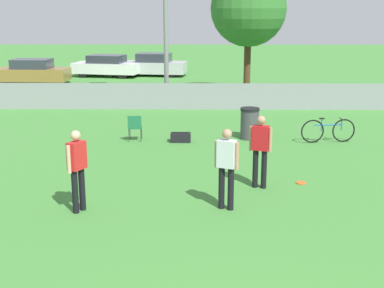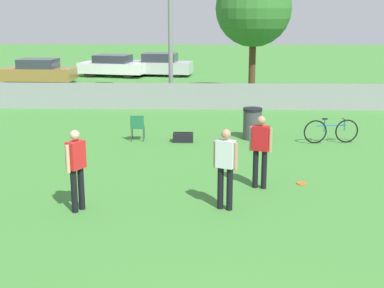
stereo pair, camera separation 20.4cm
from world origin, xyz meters
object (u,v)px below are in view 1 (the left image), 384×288
at_px(player_thrower_red, 260,147).
at_px(parked_car_white, 107,66).
at_px(tree_near_pole, 249,9).
at_px(player_defender_red, 77,166).
at_px(trash_bin, 250,123).
at_px(player_receiver_white, 227,164).
at_px(parked_car_tan, 33,72).
at_px(parked_car_silver, 154,65).
at_px(folding_chair_sideline, 135,126).
at_px(gear_bag_sideline, 181,137).
at_px(frisbee_disc, 301,183).
at_px(bicycle_sideline, 328,130).

bearing_deg(player_thrower_red, parked_car_white, 127.68).
bearing_deg(tree_near_pole, player_thrower_red, -93.54).
bearing_deg(player_defender_red, trash_bin, -1.63).
relative_size(player_receiver_white, parked_car_tan, 0.43).
distance_m(player_receiver_white, parked_car_silver, 23.24).
height_order(player_receiver_white, folding_chair_sideline, player_receiver_white).
bearing_deg(gear_bag_sideline, parked_car_tan, 123.31).
height_order(trash_bin, parked_car_tan, parked_car_tan).
distance_m(player_defender_red, frisbee_disc, 5.39).
distance_m(parked_car_tan, parked_car_white, 4.93).
relative_size(player_defender_red, parked_car_white, 0.40).
distance_m(folding_chair_sideline, gear_bag_sideline, 1.49).
bearing_deg(player_defender_red, folding_chair_sideline, 26.69).
height_order(player_defender_red, folding_chair_sideline, player_defender_red).
height_order(player_receiver_white, parked_car_tan, player_receiver_white).
height_order(player_receiver_white, player_defender_red, same).
bearing_deg(folding_chair_sideline, player_defender_red, 83.52).
distance_m(player_defender_red, folding_chair_sideline, 6.14).
xyz_separation_m(player_thrower_red, parked_car_silver, (-4.27, 21.58, -0.32)).
xyz_separation_m(player_thrower_red, frisbee_disc, (1.05, 0.33, -0.98)).
bearing_deg(trash_bin, parked_car_silver, 104.99).
height_order(tree_near_pole, player_receiver_white, tree_near_pole).
bearing_deg(parked_car_tan, parked_car_white, 45.67).
distance_m(trash_bin, parked_car_silver, 17.30).
relative_size(player_defender_red, folding_chair_sideline, 2.06).
distance_m(frisbee_disc, gear_bag_sideline, 5.12).
height_order(parked_car_tan, parked_car_silver, parked_car_silver).
relative_size(tree_near_pole, player_thrower_red, 3.41).
xyz_separation_m(player_receiver_white, player_defender_red, (-3.05, -0.18, 0.00)).
bearing_deg(parked_car_white, gear_bag_sideline, -61.57).
relative_size(player_thrower_red, parked_car_silver, 0.42).
bearing_deg(player_receiver_white, player_thrower_red, 82.00).
bearing_deg(parked_car_silver, parked_car_white, -163.69).
xyz_separation_m(player_receiver_white, bicycle_sideline, (3.48, 5.83, -0.61)).
xyz_separation_m(tree_near_pole, frisbee_disc, (0.21, -13.23, -4.08)).
xyz_separation_m(parked_car_tan, parked_car_white, (3.58, 3.39, -0.01)).
bearing_deg(frisbee_disc, player_thrower_red, -162.68).
bearing_deg(bicycle_sideline, frisbee_disc, -118.55).
xyz_separation_m(frisbee_disc, parked_car_white, (-8.21, 20.79, 0.65)).
height_order(player_thrower_red, player_defender_red, same).
relative_size(player_thrower_red, gear_bag_sideline, 2.73).
bearing_deg(parked_car_tan, gear_bag_sideline, -54.44).
bearing_deg(trash_bin, player_thrower_red, -92.38).
distance_m(gear_bag_sideline, parked_car_silver, 17.31).
bearing_deg(player_thrower_red, trash_bin, 106.57).
relative_size(player_receiver_white, player_thrower_red, 1.00).
bearing_deg(trash_bin, player_receiver_white, -99.51).
relative_size(folding_chair_sideline, bicycle_sideline, 0.48).
relative_size(player_defender_red, parked_car_tan, 0.43).
xyz_separation_m(tree_near_pole, bicycle_sideline, (1.79, -9.13, -3.71)).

